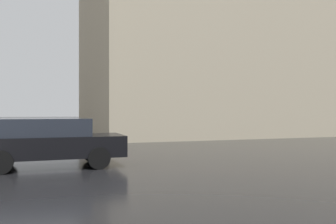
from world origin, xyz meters
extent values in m
cube|color=beige|center=(20.56, -16.66, 8.96)|extent=(16.11, 21.06, 17.92)
cube|color=black|center=(5.50, -3.23, 0.61)|extent=(1.75, 4.10, 0.60)
cube|color=#232833|center=(5.50, -3.08, 1.16)|extent=(1.54, 2.46, 0.50)
cylinder|color=black|center=(6.33, -4.48, 0.31)|extent=(0.20, 0.62, 0.62)
cylinder|color=black|center=(4.67, -4.48, 0.31)|extent=(0.20, 0.62, 0.62)
cylinder|color=black|center=(6.33, -1.98, 0.31)|extent=(0.20, 0.62, 0.62)
cylinder|color=black|center=(4.67, -1.98, 0.31)|extent=(0.20, 0.62, 0.62)
camera|label=1|loc=(-5.36, -3.01, 1.61)|focal=38.24mm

